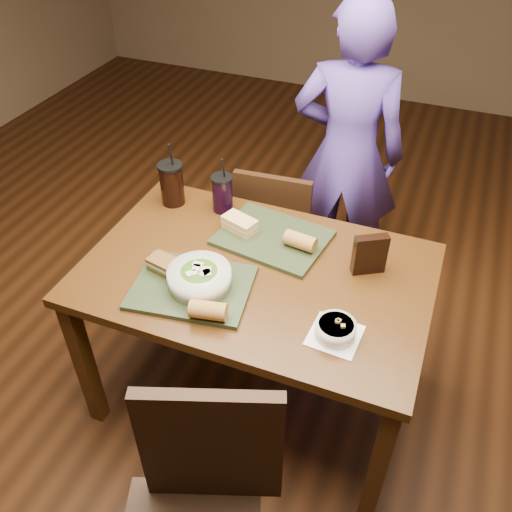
# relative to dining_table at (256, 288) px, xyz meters

# --- Properties ---
(ground) EXTENTS (6.00, 6.00, 0.00)m
(ground) POSITION_rel_dining_table_xyz_m (0.00, 0.00, -0.66)
(ground) COLOR #381C0B
(ground) RESTS_ON ground
(dining_table) EXTENTS (1.30, 0.85, 0.75)m
(dining_table) POSITION_rel_dining_table_xyz_m (0.00, 0.00, 0.00)
(dining_table) COLOR #41250D
(dining_table) RESTS_ON ground
(chair_near) EXTENTS (0.52, 0.54, 0.95)m
(chair_near) POSITION_rel_dining_table_xyz_m (0.14, -0.80, -0.13)
(chair_near) COLOR black
(chair_near) RESTS_ON ground
(chair_far) EXTENTS (0.39, 0.39, 0.84)m
(chair_far) POSITION_rel_dining_table_xyz_m (-0.12, 0.60, -0.19)
(chair_far) COLOR black
(chair_far) RESTS_ON ground
(diner) EXTENTS (0.60, 0.43, 1.53)m
(diner) POSITION_rel_dining_table_xyz_m (0.11, 0.96, 0.11)
(diner) COLOR #51389C
(diner) RESTS_ON ground
(tray_near) EXTENTS (0.46, 0.38, 0.02)m
(tray_near) POSITION_rel_dining_table_xyz_m (-0.18, -0.18, 0.10)
(tray_near) COLOR #25301B
(tray_near) RESTS_ON dining_table
(tray_far) EXTENTS (0.46, 0.38, 0.02)m
(tray_far) POSITION_rel_dining_table_xyz_m (-0.01, 0.20, 0.10)
(tray_far) COLOR #25301B
(tray_far) RESTS_ON dining_table
(salad_bowl) EXTENTS (0.23, 0.23, 0.08)m
(salad_bowl) POSITION_rel_dining_table_xyz_m (-0.15, -0.17, 0.15)
(salad_bowl) COLOR silver
(salad_bowl) RESTS_ON tray_near
(soup_bowl) EXTENTS (0.17, 0.17, 0.07)m
(soup_bowl) POSITION_rel_dining_table_xyz_m (0.36, -0.21, 0.12)
(soup_bowl) COLOR white
(soup_bowl) RESTS_ON dining_table
(sandwich_near) EXTENTS (0.12, 0.09, 0.05)m
(sandwich_near) POSITION_rel_dining_table_xyz_m (-0.31, -0.14, 0.13)
(sandwich_near) COLOR #593819
(sandwich_near) RESTS_ON tray_near
(sandwich_far) EXTENTS (0.16, 0.12, 0.06)m
(sandwich_far) POSITION_rel_dining_table_xyz_m (-0.15, 0.19, 0.14)
(sandwich_far) COLOR tan
(sandwich_far) RESTS_ON tray_far
(baguette_near) EXTENTS (0.14, 0.09, 0.06)m
(baguette_near) POSITION_rel_dining_table_xyz_m (-0.05, -0.30, 0.14)
(baguette_near) COLOR #AD7533
(baguette_near) RESTS_ON tray_near
(baguette_far) EXTENTS (0.13, 0.08, 0.06)m
(baguette_far) POSITION_rel_dining_table_xyz_m (0.12, 0.17, 0.14)
(baguette_far) COLOR #AD7533
(baguette_far) RESTS_ON tray_far
(cup_cola) EXTENTS (0.11, 0.11, 0.29)m
(cup_cola) POSITION_rel_dining_table_xyz_m (-0.50, 0.29, 0.19)
(cup_cola) COLOR black
(cup_cola) RESTS_ON dining_table
(cup_berry) EXTENTS (0.09, 0.09, 0.25)m
(cup_berry) POSITION_rel_dining_table_xyz_m (-0.28, 0.32, 0.17)
(cup_berry) COLOR black
(cup_berry) RESTS_ON dining_table
(chip_bag) EXTENTS (0.13, 0.10, 0.16)m
(chip_bag) POSITION_rel_dining_table_xyz_m (0.39, 0.15, 0.17)
(chip_bag) COLOR black
(chip_bag) RESTS_ON dining_table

